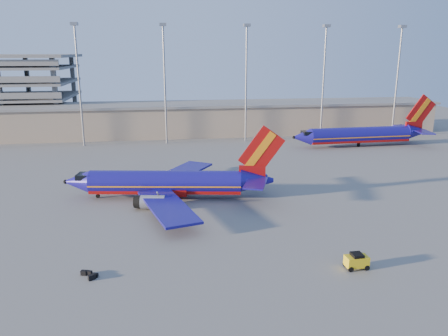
% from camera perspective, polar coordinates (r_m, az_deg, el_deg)
% --- Properties ---
extents(ground, '(220.00, 220.00, 0.00)m').
position_cam_1_polar(ground, '(66.13, -2.46, -4.66)').
color(ground, slate).
rests_on(ground, ground).
extents(terminal_building, '(122.00, 16.00, 8.50)m').
position_cam_1_polar(terminal_building, '(122.38, -0.55, 6.58)').
color(terminal_building, tan).
rests_on(terminal_building, ground).
extents(light_mast_row, '(101.60, 1.60, 28.65)m').
position_cam_1_polar(light_mast_row, '(108.66, -2.38, 12.52)').
color(light_mast_row, gray).
rests_on(light_mast_row, ground).
extents(aircraft_main, '(34.01, 32.49, 11.56)m').
position_cam_1_polar(aircraft_main, '(68.20, -6.97, -1.96)').
color(aircraft_main, navy).
rests_on(aircraft_main, ground).
extents(aircraft_second, '(36.18, 14.08, 12.25)m').
position_cam_1_polar(aircraft_second, '(110.51, 17.69, 4.16)').
color(aircraft_second, navy).
rests_on(aircraft_second, ground).
extents(baggage_tug, '(2.43, 1.52, 1.72)m').
position_cam_1_polar(baggage_tug, '(49.02, 16.93, -11.50)').
color(baggage_tug, yellow).
rests_on(baggage_tug, ground).
extents(luggage_pile, '(1.87, 1.72, 0.54)m').
position_cam_1_polar(luggage_pile, '(47.62, -17.06, -13.22)').
color(luggage_pile, black).
rests_on(luggage_pile, ground).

